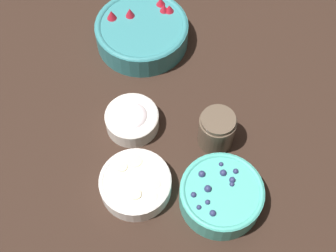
% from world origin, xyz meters
% --- Properties ---
extents(ground_plane, '(4.00, 4.00, 0.00)m').
position_xyz_m(ground_plane, '(0.00, 0.00, 0.00)').
color(ground_plane, black).
extents(bowl_strawberries, '(0.24, 0.24, 0.09)m').
position_xyz_m(bowl_strawberries, '(-0.20, -0.02, 0.04)').
color(bowl_strawberries, teal).
rests_on(bowl_strawberries, ground_plane).
extents(bowl_blueberries, '(0.17, 0.17, 0.07)m').
position_xyz_m(bowl_blueberries, '(0.27, 0.08, 0.04)').
color(bowl_blueberries, '#47AD9E').
rests_on(bowl_blueberries, ground_plane).
extents(bowl_bananas, '(0.15, 0.15, 0.05)m').
position_xyz_m(bowl_bananas, '(0.22, -0.09, 0.03)').
color(bowl_bananas, white).
rests_on(bowl_bananas, ground_plane).
extents(bowl_cream, '(0.12, 0.12, 0.06)m').
position_xyz_m(bowl_cream, '(0.06, -0.08, 0.03)').
color(bowl_cream, silver).
rests_on(bowl_cream, ground_plane).
extents(jar_chocolate, '(0.08, 0.08, 0.09)m').
position_xyz_m(jar_chocolate, '(0.13, 0.11, 0.04)').
color(jar_chocolate, brown).
rests_on(jar_chocolate, ground_plane).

